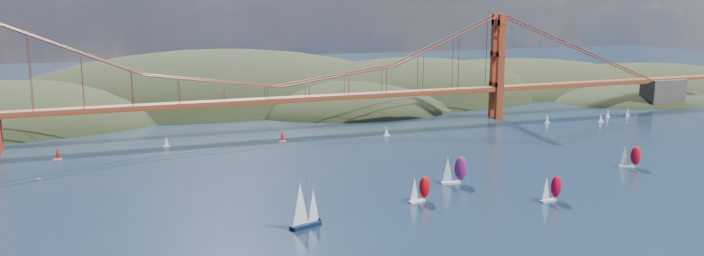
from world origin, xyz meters
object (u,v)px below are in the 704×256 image
racer_2 (630,156)px  sloop_navy (304,205)px  racer_0 (419,189)px  racer_rwb (454,169)px  racer_1 (551,188)px

racer_2 → sloop_navy: bearing=-151.8°
racer_0 → racer_2: bearing=-6.7°
racer_0 → racer_rwb: size_ratio=0.84×
racer_2 → racer_1: bearing=-136.1°
sloop_navy → racer_2: (135.09, 23.47, -2.11)m
sloop_navy → racer_rwb: (61.50, 26.32, -1.43)m
racer_2 → racer_rwb: size_ratio=0.87×
racer_rwb → racer_0: bearing=-137.6°
racer_2 → racer_rwb: 73.65m
sloop_navy → racer_1: bearing=-23.0°
sloop_navy → racer_0: sloop_navy is taller
sloop_navy → racer_2: sloop_navy is taller
racer_0 → racer_1: bearing=-33.4°
racer_2 → racer_rwb: bearing=-163.9°
racer_1 → racer_2: size_ratio=0.98×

